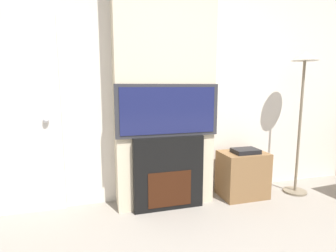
{
  "coord_description": "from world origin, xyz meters",
  "views": [
    {
      "loc": [
        -0.73,
        -0.87,
        1.29
      ],
      "look_at": [
        0.0,
        1.68,
        0.89
      ],
      "focal_mm": 28.0,
      "sensor_mm": 36.0,
      "label": 1
    }
  ],
  "objects_px": {
    "floor_lamp": "(303,87)",
    "media_stand": "(243,174)",
    "fireplace": "(168,173)",
    "television": "(168,110)"
  },
  "relations": [
    {
      "from": "floor_lamp",
      "to": "media_stand",
      "type": "relative_size",
      "value": 2.88
    },
    {
      "from": "fireplace",
      "to": "media_stand",
      "type": "bearing_deg",
      "value": 3.22
    },
    {
      "from": "television",
      "to": "media_stand",
      "type": "xyz_separation_m",
      "value": [
        0.93,
        0.05,
        -0.77
      ]
    },
    {
      "from": "television",
      "to": "media_stand",
      "type": "relative_size",
      "value": 1.84
    },
    {
      "from": "television",
      "to": "media_stand",
      "type": "distance_m",
      "value": 1.21
    },
    {
      "from": "floor_lamp",
      "to": "media_stand",
      "type": "bearing_deg",
      "value": 173.01
    },
    {
      "from": "fireplace",
      "to": "television",
      "type": "distance_m",
      "value": 0.66
    },
    {
      "from": "fireplace",
      "to": "floor_lamp",
      "type": "distance_m",
      "value": 1.85
    },
    {
      "from": "floor_lamp",
      "to": "fireplace",
      "type": "bearing_deg",
      "value": 178.87
    },
    {
      "from": "floor_lamp",
      "to": "media_stand",
      "type": "distance_m",
      "value": 1.23
    }
  ]
}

